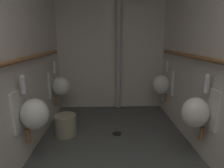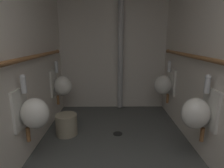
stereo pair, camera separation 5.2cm
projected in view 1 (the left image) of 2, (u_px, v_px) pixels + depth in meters
floor at (116, 166)px, 2.12m from camera, size 2.18×3.78×0.08m
wall_left at (5, 47)px, 1.77m from camera, size 0.06×3.78×2.61m
wall_right at (223, 46)px, 1.84m from camera, size 0.06×3.78×2.61m
wall_back at (111, 43)px, 3.61m from camera, size 2.18×0.06×2.61m
urinal_left_mid at (33, 113)px, 1.97m from camera, size 0.32×0.30×0.76m
urinal_left_far at (60, 86)px, 3.14m from camera, size 0.32×0.30×0.76m
urinal_right_mid at (197, 112)px, 2.01m from camera, size 0.32×0.30×0.76m
urinal_right_far at (162, 84)px, 3.25m from camera, size 0.32×0.30×0.76m
supply_pipe_left at (14, 62)px, 1.76m from camera, size 0.06×3.02×0.06m
supply_pipe_right at (213, 60)px, 1.86m from camera, size 0.06×3.07×0.06m
standpipe_back_wall at (119, 43)px, 3.51m from camera, size 0.11×0.11×2.56m
floor_drain at (117, 133)px, 2.77m from camera, size 0.14×0.14×0.01m
waste_bin at (66, 125)px, 2.71m from camera, size 0.31×0.31×0.31m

